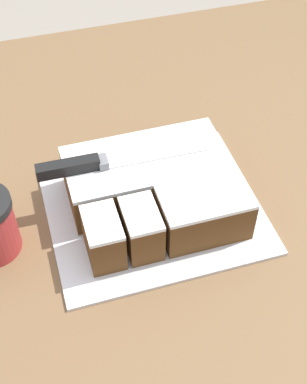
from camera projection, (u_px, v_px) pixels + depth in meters
name	position (u px, v px, depth m)	size (l,w,h in m)	color
countertop	(119.00, 309.00, 1.35)	(1.40, 1.10, 0.93)	brown
cake_board	(153.00, 209.00, 0.95)	(0.37, 0.32, 0.01)	silver
cake	(155.00, 191.00, 0.92)	(0.28, 0.23, 0.08)	brown
knife	(89.00, 164.00, 0.90)	(0.30, 0.03, 0.02)	silver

